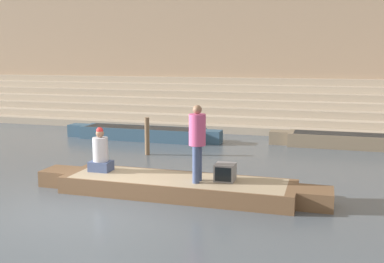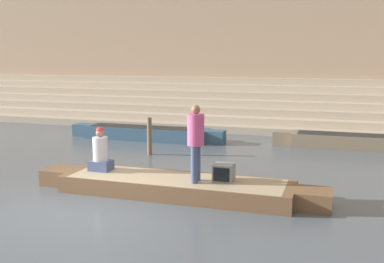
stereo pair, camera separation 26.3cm
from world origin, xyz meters
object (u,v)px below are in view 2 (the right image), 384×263
(rowboat_main, at_px, (176,186))
(mooring_post, at_px, (149,136))
(moored_boat_distant, at_px, (363,142))
(tv_set, at_px, (224,172))
(person_rowing, at_px, (101,153))
(moored_boat_shore, at_px, (146,133))
(person_standing, at_px, (196,138))

(rowboat_main, distance_m, mooring_post, 4.45)
(moored_boat_distant, height_order, mooring_post, mooring_post)
(rowboat_main, bearing_deg, tv_set, 3.83)
(person_rowing, relative_size, mooring_post, 0.88)
(tv_set, height_order, moored_boat_shore, tv_set)
(moored_boat_shore, distance_m, mooring_post, 2.81)
(person_standing, xyz_separation_m, person_rowing, (-2.52, 0.27, -0.56))
(moored_boat_shore, bearing_deg, person_rowing, -72.89)
(person_rowing, height_order, moored_boat_shore, person_rowing)
(mooring_post, bearing_deg, person_standing, -54.53)
(moored_boat_shore, bearing_deg, mooring_post, -60.58)
(rowboat_main, distance_m, person_rowing, 2.09)
(rowboat_main, relative_size, moored_boat_distant, 1.12)
(rowboat_main, distance_m, moored_boat_distant, 8.18)
(person_standing, height_order, person_rowing, person_standing)
(moored_boat_distant, bearing_deg, tv_set, -117.11)
(person_standing, bearing_deg, mooring_post, 118.53)
(moored_boat_distant, relative_size, mooring_post, 5.03)
(person_rowing, bearing_deg, rowboat_main, -19.08)
(tv_set, height_order, moored_boat_distant, tv_set)
(person_standing, relative_size, mooring_post, 1.41)
(tv_set, bearing_deg, mooring_post, 140.22)
(person_rowing, xyz_separation_m, moored_boat_shore, (-1.51, 6.17, -0.56))
(moored_boat_shore, xyz_separation_m, mooring_post, (1.22, -2.50, 0.36))
(moored_boat_distant, bearing_deg, mooring_post, -156.23)
(tv_set, bearing_deg, person_standing, -146.92)
(tv_set, relative_size, moored_boat_shore, 0.07)
(tv_set, bearing_deg, moored_boat_distant, 71.82)
(mooring_post, bearing_deg, person_rowing, -85.58)
(tv_set, distance_m, moored_boat_shore, 7.70)
(tv_set, xyz_separation_m, moored_boat_shore, (-4.60, 6.17, -0.33))
(rowboat_main, height_order, person_rowing, person_rowing)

